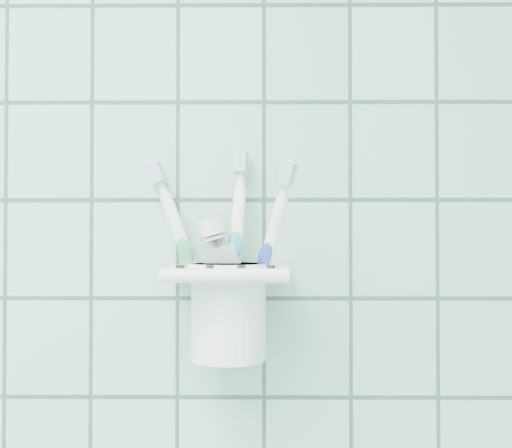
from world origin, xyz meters
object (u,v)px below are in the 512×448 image
at_px(cup, 229,308).
at_px(toothbrush_pink, 222,246).
at_px(holder_bracket, 227,275).
at_px(toothbrush_orange, 242,252).
at_px(toothpaste_tube, 246,271).
at_px(toothbrush_blue, 228,246).

distance_m(cup, toothbrush_pink, 0.07).
relative_size(holder_bracket, toothbrush_orange, 0.61).
xyz_separation_m(holder_bracket, cup, (0.00, 0.00, -0.03)).
relative_size(holder_bracket, toothbrush_pink, 0.58).
bearing_deg(holder_bracket, cup, 75.96).
bearing_deg(toothpaste_tube, toothbrush_blue, -128.78).
bearing_deg(cup, toothbrush_blue, -91.58).
bearing_deg(cup, holder_bracket, -104.04).
bearing_deg(toothpaste_tube, cup, -150.19).
height_order(toothbrush_pink, toothbrush_blue, toothbrush_pink).
relative_size(toothbrush_pink, toothbrush_orange, 1.05).
bearing_deg(cup, toothbrush_orange, 37.66).
bearing_deg(toothbrush_blue, toothbrush_orange, 69.14).
relative_size(holder_bracket, toothpaste_tube, 0.82).
relative_size(cup, toothbrush_pink, 0.47).
xyz_separation_m(toothbrush_pink, toothbrush_orange, (0.02, -0.00, -0.01)).
xyz_separation_m(toothbrush_blue, toothbrush_orange, (0.01, 0.02, -0.01)).
bearing_deg(toothbrush_pink, holder_bracket, -63.48).
xyz_separation_m(holder_bracket, toothbrush_orange, (0.01, 0.01, 0.02)).
relative_size(cup, toothbrush_orange, 0.49).
distance_m(toothbrush_pink, toothbrush_orange, 0.02).
xyz_separation_m(holder_bracket, toothbrush_blue, (0.00, -0.01, 0.03)).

